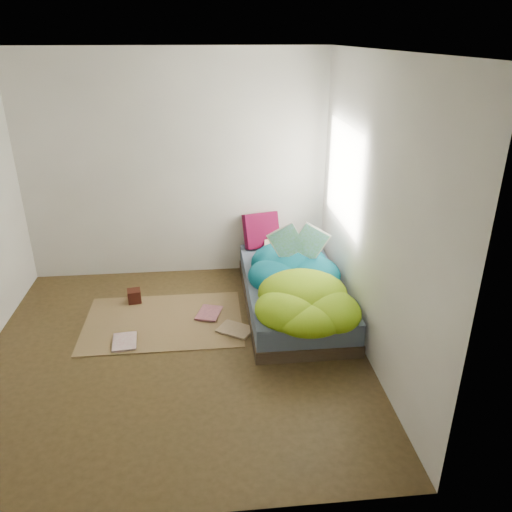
{
  "coord_description": "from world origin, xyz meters",
  "views": [
    {
      "loc": [
        0.35,
        -3.93,
        2.71
      ],
      "look_at": [
        0.83,
        0.75,
        0.61
      ],
      "focal_mm": 35.0,
      "sensor_mm": 36.0,
      "label": 1
    }
  ],
  "objects_px": {
    "bed": "(293,293)",
    "wooden_box": "(134,296)",
    "floor_book_b": "(199,312)",
    "floor_book_a": "(113,343)",
    "open_book": "(299,233)",
    "pillow_magenta": "(261,230)"
  },
  "relations": [
    {
      "from": "bed",
      "to": "wooden_box",
      "type": "distance_m",
      "value": 1.73
    },
    {
      "from": "bed",
      "to": "open_book",
      "type": "relative_size",
      "value": 3.92
    },
    {
      "from": "floor_book_a",
      "to": "floor_book_b",
      "type": "distance_m",
      "value": 0.95
    },
    {
      "from": "pillow_magenta",
      "to": "wooden_box",
      "type": "bearing_deg",
      "value": -170.89
    },
    {
      "from": "open_book",
      "to": "floor_book_b",
      "type": "relative_size",
      "value": 1.66
    },
    {
      "from": "open_book",
      "to": "wooden_box",
      "type": "bearing_deg",
      "value": 179.07
    },
    {
      "from": "bed",
      "to": "open_book",
      "type": "height_order",
      "value": "open_book"
    },
    {
      "from": "bed",
      "to": "pillow_magenta",
      "type": "xyz_separation_m",
      "value": [
        -0.24,
        0.92,
        0.38
      ]
    },
    {
      "from": "bed",
      "to": "wooden_box",
      "type": "xyz_separation_m",
      "value": [
        -1.71,
        0.27,
        -0.09
      ]
    },
    {
      "from": "wooden_box",
      "to": "floor_book_a",
      "type": "height_order",
      "value": "wooden_box"
    },
    {
      "from": "floor_book_b",
      "to": "floor_book_a",
      "type": "bearing_deg",
      "value": -131.25
    },
    {
      "from": "bed",
      "to": "wooden_box",
      "type": "bearing_deg",
      "value": 171.06
    },
    {
      "from": "floor_book_b",
      "to": "open_book",
      "type": "bearing_deg",
      "value": 23.83
    },
    {
      "from": "floor_book_a",
      "to": "wooden_box",
      "type": "bearing_deg",
      "value": 76.69
    },
    {
      "from": "wooden_box",
      "to": "bed",
      "type": "bearing_deg",
      "value": -8.94
    },
    {
      "from": "open_book",
      "to": "wooden_box",
      "type": "relative_size",
      "value": 3.65
    },
    {
      "from": "floor_book_b",
      "to": "wooden_box",
      "type": "bearing_deg",
      "value": 172.62
    },
    {
      "from": "bed",
      "to": "floor_book_b",
      "type": "distance_m",
      "value": 1.02
    },
    {
      "from": "open_book",
      "to": "floor_book_a",
      "type": "distance_m",
      "value": 2.13
    },
    {
      "from": "wooden_box",
      "to": "floor_book_b",
      "type": "relative_size",
      "value": 0.45
    },
    {
      "from": "pillow_magenta",
      "to": "bed",
      "type": "bearing_deg",
      "value": -90.01
    },
    {
      "from": "open_book",
      "to": "wooden_box",
      "type": "height_order",
      "value": "open_book"
    }
  ]
}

